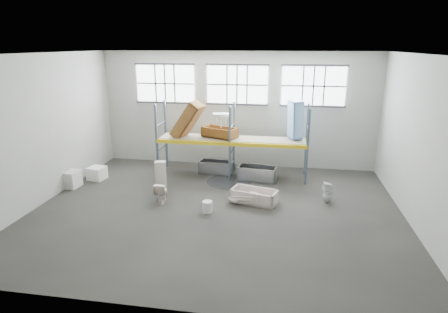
% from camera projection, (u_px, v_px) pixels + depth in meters
% --- Properties ---
extents(floor, '(12.00, 10.00, 0.10)m').
position_uv_depth(floor, '(217.00, 211.00, 12.54)').
color(floor, '#403D37').
rests_on(floor, ground).
extents(ceiling, '(12.00, 10.00, 0.10)m').
position_uv_depth(ceiling, '(216.00, 52.00, 11.08)').
color(ceiling, silver).
rests_on(ceiling, ground).
extents(wall_back, '(12.00, 0.10, 5.00)m').
position_uv_depth(wall_back, '(237.00, 110.00, 16.58)').
color(wall_back, '#A1A094').
rests_on(wall_back, ground).
extents(wall_front, '(12.00, 0.10, 5.00)m').
position_uv_depth(wall_front, '(167.00, 199.00, 7.03)').
color(wall_front, '#A5A59A').
rests_on(wall_front, ground).
extents(wall_left, '(0.10, 10.00, 5.00)m').
position_uv_depth(wall_left, '(40.00, 130.00, 12.75)').
color(wall_left, '#ABAA9E').
rests_on(wall_left, ground).
extents(wall_right, '(0.10, 10.00, 5.00)m').
position_uv_depth(wall_right, '(423.00, 144.00, 10.87)').
color(wall_right, beige).
rests_on(wall_right, ground).
extents(window_left, '(2.60, 0.04, 1.60)m').
position_uv_depth(window_left, '(165.00, 83.00, 16.66)').
color(window_left, white).
rests_on(window_left, wall_back).
extents(window_mid, '(2.60, 0.04, 1.60)m').
position_uv_depth(window_mid, '(237.00, 85.00, 16.17)').
color(window_mid, white).
rests_on(window_mid, wall_back).
extents(window_right, '(2.60, 0.04, 1.60)m').
position_uv_depth(window_right, '(313.00, 86.00, 15.67)').
color(window_right, white).
rests_on(window_right, wall_back).
extents(rack_upright_la, '(0.08, 0.08, 3.00)m').
position_uv_depth(rack_upright_la, '(157.00, 141.00, 15.31)').
color(rack_upright_la, slate).
rests_on(rack_upright_la, floor).
extents(rack_upright_lb, '(0.08, 0.08, 3.00)m').
position_uv_depth(rack_upright_lb, '(166.00, 134.00, 16.44)').
color(rack_upright_lb, slate).
rests_on(rack_upright_lb, floor).
extents(rack_upright_ma, '(0.08, 0.08, 3.00)m').
position_uv_depth(rack_upright_ma, '(230.00, 144.00, 14.84)').
color(rack_upright_ma, slate).
rests_on(rack_upright_ma, floor).
extents(rack_upright_mb, '(0.08, 0.08, 3.00)m').
position_uv_depth(rack_upright_mb, '(234.00, 137.00, 15.97)').
color(rack_upright_mb, slate).
rests_on(rack_upright_mb, floor).
extents(rack_upright_ra, '(0.08, 0.08, 3.00)m').
position_uv_depth(rack_upright_ra, '(308.00, 147.00, 14.37)').
color(rack_upright_ra, slate).
rests_on(rack_upright_ra, floor).
extents(rack_upright_rb, '(0.08, 0.08, 3.00)m').
position_uv_depth(rack_upright_rb, '(306.00, 140.00, 15.50)').
color(rack_upright_rb, slate).
rests_on(rack_upright_rb, floor).
extents(rack_beam_front, '(6.00, 0.10, 0.14)m').
position_uv_depth(rack_beam_front, '(230.00, 144.00, 14.84)').
color(rack_beam_front, yellow).
rests_on(rack_beam_front, floor).
extents(rack_beam_back, '(6.00, 0.10, 0.14)m').
position_uv_depth(rack_beam_back, '(234.00, 137.00, 15.97)').
color(rack_beam_back, yellow).
rests_on(rack_beam_back, floor).
extents(shelf_deck, '(5.90, 1.10, 0.03)m').
position_uv_depth(shelf_deck, '(232.00, 138.00, 15.38)').
color(shelf_deck, gray).
rests_on(shelf_deck, floor).
extents(wet_patch, '(1.80, 1.80, 0.00)m').
position_uv_depth(wet_patch, '(229.00, 182.00, 15.08)').
color(wet_patch, black).
rests_on(wet_patch, floor).
extents(bathtub_beige, '(1.70, 1.12, 0.46)m').
position_uv_depth(bathtub_beige, '(254.00, 196.00, 13.06)').
color(bathtub_beige, beige).
rests_on(bathtub_beige, floor).
extents(cistern_spare, '(0.41, 0.32, 0.36)m').
position_uv_depth(cistern_spare, '(255.00, 198.00, 12.74)').
color(cistern_spare, beige).
rests_on(cistern_spare, bathtub_beige).
extents(sink_in_tub, '(0.53, 0.53, 0.14)m').
position_uv_depth(sink_in_tub, '(234.00, 200.00, 12.93)').
color(sink_in_tub, '#F2E2CA').
rests_on(sink_in_tub, bathtub_beige).
extents(toilet_beige, '(0.46, 0.73, 0.71)m').
position_uv_depth(toilet_beige, '(161.00, 192.00, 13.07)').
color(toilet_beige, '#F1DCCC').
rests_on(toilet_beige, floor).
extents(cistern_tall, '(0.44, 0.34, 1.21)m').
position_uv_depth(cistern_tall, '(161.00, 177.00, 13.78)').
color(cistern_tall, beige).
rests_on(cistern_tall, floor).
extents(toilet_white, '(0.40, 0.39, 0.72)m').
position_uv_depth(toilet_white, '(328.00, 192.00, 13.04)').
color(toilet_white, white).
rests_on(toilet_white, floor).
extents(steel_tub_left, '(1.43, 0.75, 0.51)m').
position_uv_depth(steel_tub_left, '(216.00, 167.00, 16.09)').
color(steel_tub_left, '#9FA2A7').
rests_on(steel_tub_left, floor).
extents(steel_tub_right, '(1.61, 0.89, 0.56)m').
position_uv_depth(steel_tub_right, '(257.00, 173.00, 15.20)').
color(steel_tub_right, '#B7B8BE').
rests_on(steel_tub_right, floor).
extents(rust_tub_flat, '(1.57, 1.17, 0.40)m').
position_uv_depth(rust_tub_flat, '(220.00, 132.00, 15.41)').
color(rust_tub_flat, brown).
rests_on(rust_tub_flat, shelf_deck).
extents(rust_tub_tilted, '(1.47, 1.04, 1.63)m').
position_uv_depth(rust_tub_tilted, '(188.00, 120.00, 15.34)').
color(rust_tub_tilted, olive).
rests_on(rust_tub_tilted, shelf_deck).
extents(sink_on_shelf, '(0.71, 0.57, 0.59)m').
position_uv_depth(sink_on_shelf, '(221.00, 127.00, 15.13)').
color(sink_on_shelf, white).
rests_on(sink_on_shelf, rust_tub_flat).
extents(blue_tub_upright, '(0.69, 0.82, 1.50)m').
position_uv_depth(blue_tub_upright, '(295.00, 120.00, 14.98)').
color(blue_tub_upright, '#90C2FA').
rests_on(blue_tub_upright, shelf_deck).
extents(bucket, '(0.39, 0.39, 0.38)m').
position_uv_depth(bucket, '(207.00, 207.00, 12.28)').
color(bucket, silver).
rests_on(bucket, floor).
extents(carton_near, '(0.79, 0.69, 0.63)m').
position_uv_depth(carton_near, '(69.00, 179.00, 14.46)').
color(carton_near, silver).
rests_on(carton_near, floor).
extents(carton_far, '(0.70, 0.70, 0.51)m').
position_uv_depth(carton_far, '(97.00, 173.00, 15.28)').
color(carton_far, white).
rests_on(carton_far, floor).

